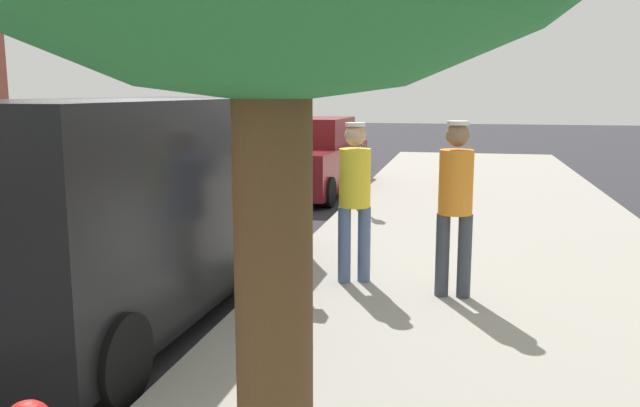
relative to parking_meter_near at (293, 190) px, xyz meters
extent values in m
plane|color=#2D2D33|center=(-1.35, 0.21, -1.18)|extent=(80.00, 80.00, 0.00)
cube|color=#9E998E|center=(2.15, 0.21, -1.11)|extent=(5.00, 32.00, 0.15)
cylinder|color=gray|center=(0.00, 0.00, -0.46)|extent=(0.07, 0.07, 1.15)
cube|color=#4C4C51|center=(0.00, 0.00, 0.26)|extent=(0.14, 0.18, 0.28)
sphere|color=#47474C|center=(0.00, 0.00, 0.43)|extent=(0.12, 0.12, 0.12)
cylinder|color=gray|center=(0.00, 4.59, -0.46)|extent=(0.07, 0.07, 1.15)
cube|color=#4C4C51|center=(0.00, 4.59, 0.26)|extent=(0.14, 0.18, 0.28)
sphere|color=#47474C|center=(0.00, 4.59, 0.43)|extent=(0.12, 0.12, 0.12)
cylinder|color=#383D47|center=(1.81, -0.09, -0.60)|extent=(0.14, 0.14, 0.86)
cylinder|color=#383D47|center=(1.59, -0.08, -0.60)|extent=(0.14, 0.14, 0.86)
cylinder|color=orange|center=(1.70, -0.09, 0.15)|extent=(0.34, 0.34, 0.64)
sphere|color=#8C6647|center=(1.70, -0.09, 0.62)|extent=(0.23, 0.23, 0.23)
cylinder|color=silver|center=(1.70, -0.09, 0.74)|extent=(0.22, 0.22, 0.04)
cylinder|color=#4C608C|center=(0.74, 0.27, -0.61)|extent=(0.14, 0.14, 0.84)
cylinder|color=#4C608C|center=(0.53, 0.19, -0.61)|extent=(0.14, 0.14, 0.84)
cylinder|color=yellow|center=(0.63, 0.23, 0.12)|extent=(0.34, 0.34, 0.63)
sphere|color=tan|center=(0.63, 0.23, 0.58)|extent=(0.23, 0.23, 0.23)
cylinder|color=silver|center=(0.63, 0.23, 0.69)|extent=(0.22, 0.22, 0.04)
cylinder|color=beige|center=(-0.08, -0.81, -0.62)|extent=(0.14, 0.14, 0.82)
cylinder|color=beige|center=(-0.06, -0.59, -0.62)|extent=(0.14, 0.14, 0.82)
cylinder|color=blue|center=(-0.07, -0.70, 0.09)|extent=(0.34, 0.34, 0.61)
sphere|color=brown|center=(-0.07, -0.70, 0.54)|extent=(0.22, 0.22, 0.22)
cylinder|color=silver|center=(-0.07, -0.70, 0.65)|extent=(0.21, 0.21, 0.04)
cube|color=black|center=(-1.50, -0.63, -0.01)|extent=(2.11, 5.24, 1.96)
cylinder|color=black|center=(-0.59, -2.70, -0.84)|extent=(0.23, 0.68, 0.68)
cylinder|color=black|center=(-0.51, 1.40, -0.84)|extent=(0.23, 0.68, 0.68)
cylinder|color=black|center=(-2.41, 1.44, -0.84)|extent=(0.23, 0.68, 0.68)
cube|color=maroon|center=(-1.55, 7.30, -0.57)|extent=(2.01, 4.47, 0.89)
cube|color=maroon|center=(-1.54, 7.52, 0.17)|extent=(1.69, 2.05, 0.60)
cylinder|color=black|center=(-0.77, 5.61, -0.88)|extent=(0.25, 0.61, 0.60)
cylinder|color=black|center=(-2.48, 5.68, -0.88)|extent=(0.25, 0.61, 0.60)
cylinder|color=black|center=(-0.62, 8.91, -0.88)|extent=(0.25, 0.61, 0.60)
cylinder|color=black|center=(-2.34, 8.98, -0.88)|extent=(0.25, 0.61, 0.60)
cylinder|color=brown|center=(1.21, -4.87, 0.21)|extent=(0.24, 0.24, 2.49)
camera|label=1|loc=(1.76, -6.75, 1.04)|focal=37.15mm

